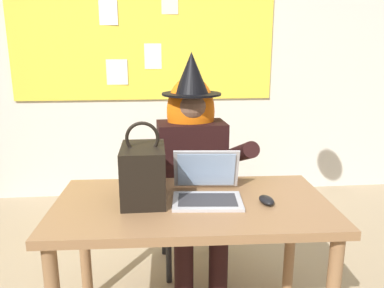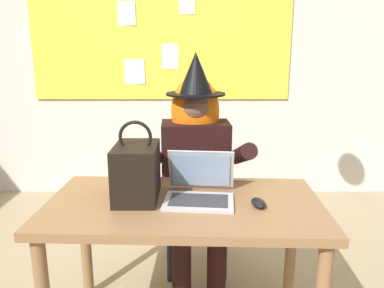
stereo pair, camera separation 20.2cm
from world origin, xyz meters
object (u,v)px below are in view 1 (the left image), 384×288
object	(u,v)px
person_costumed	(193,154)
chair_at_desk	(190,190)
computer_mouse	(266,200)
handbag	(143,173)
laptop	(207,188)
desk_main	(192,221)

from	to	relation	value
person_costumed	chair_at_desk	bearing A→B (deg)	-179.26
computer_mouse	handbag	xyz separation A→B (m)	(-0.56, 0.10, 0.12)
chair_at_desk	laptop	xyz separation A→B (m)	(0.02, -0.67, 0.26)
handbag	computer_mouse	bearing A→B (deg)	-10.31
computer_mouse	handbag	world-z (taller)	handbag
person_costumed	handbag	distance (m)	0.61
chair_at_desk	person_costumed	size ratio (longest dim) A/B	0.65
desk_main	chair_at_desk	distance (m)	0.71
desk_main	computer_mouse	world-z (taller)	computer_mouse
person_costumed	handbag	xyz separation A→B (m)	(-0.29, -0.54, 0.07)
person_costumed	laptop	distance (m)	0.54
chair_at_desk	handbag	bearing A→B (deg)	-26.24
laptop	computer_mouse	size ratio (longest dim) A/B	3.35
desk_main	chair_at_desk	world-z (taller)	chair_at_desk
desk_main	handbag	distance (m)	0.33
laptop	handbag	distance (m)	0.31
chair_at_desk	computer_mouse	world-z (taller)	chair_at_desk
chair_at_desk	laptop	distance (m)	0.72
handbag	chair_at_desk	bearing A→B (deg)	66.99
laptop	chair_at_desk	bearing A→B (deg)	96.96
desk_main	person_costumed	bearing A→B (deg)	83.86
desk_main	handbag	xyz separation A→B (m)	(-0.22, 0.04, 0.23)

